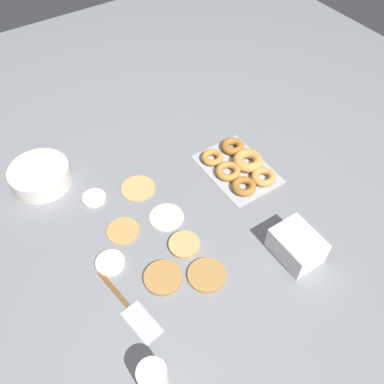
{
  "coord_description": "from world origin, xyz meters",
  "views": [
    {
      "loc": [
        -0.7,
        0.39,
        1.08
      ],
      "look_at": [
        0.03,
        -0.09,
        0.04
      ],
      "focal_mm": 38.0,
      "sensor_mm": 36.0,
      "label": 1
    }
  ],
  "objects_px": {
    "pancake_2": "(163,278)",
    "spatula": "(135,314)",
    "pancake_5": "(207,275)",
    "pancake_6": "(110,263)",
    "donut_tray": "(239,166)",
    "pancake_1": "(94,198)",
    "container_stack": "(297,246)",
    "pancake_3": "(123,230)",
    "pancake_0": "(138,188)",
    "batter_bowl": "(40,176)",
    "paper_cup": "(153,378)",
    "pancake_7": "(184,245)",
    "pancake_4": "(166,217)"
  },
  "relations": [
    {
      "from": "pancake_6",
      "to": "donut_tray",
      "type": "distance_m",
      "value": 0.57
    },
    {
      "from": "pancake_4",
      "to": "container_stack",
      "type": "bearing_deg",
      "value": -142.36
    },
    {
      "from": "pancake_6",
      "to": "donut_tray",
      "type": "bearing_deg",
      "value": -80.24
    },
    {
      "from": "pancake_5",
      "to": "pancake_7",
      "type": "bearing_deg",
      "value": -0.74
    },
    {
      "from": "pancake_3",
      "to": "batter_bowl",
      "type": "bearing_deg",
      "value": 22.17
    },
    {
      "from": "pancake_1",
      "to": "container_stack",
      "type": "xyz_separation_m",
      "value": [
        -0.54,
        -0.42,
        0.04
      ]
    },
    {
      "from": "pancake_6",
      "to": "container_stack",
      "type": "relative_size",
      "value": 0.6
    },
    {
      "from": "pancake_3",
      "to": "container_stack",
      "type": "bearing_deg",
      "value": -132.21
    },
    {
      "from": "pancake_1",
      "to": "spatula",
      "type": "height_order",
      "value": "pancake_1"
    },
    {
      "from": "pancake_1",
      "to": "pancake_5",
      "type": "bearing_deg",
      "value": -161.27
    },
    {
      "from": "pancake_2",
      "to": "pancake_6",
      "type": "xyz_separation_m",
      "value": [
        0.13,
        0.11,
        -0.0
      ]
    },
    {
      "from": "pancake_2",
      "to": "pancake_5",
      "type": "xyz_separation_m",
      "value": [
        -0.06,
        -0.11,
        -0.0
      ]
    },
    {
      "from": "pancake_7",
      "to": "pancake_1",
      "type": "bearing_deg",
      "value": 25.28
    },
    {
      "from": "pancake_1",
      "to": "pancake_5",
      "type": "distance_m",
      "value": 0.48
    },
    {
      "from": "pancake_7",
      "to": "pancake_3",
      "type": "bearing_deg",
      "value": 40.67
    },
    {
      "from": "pancake_5",
      "to": "pancake_6",
      "type": "height_order",
      "value": "same"
    },
    {
      "from": "pancake_0",
      "to": "container_stack",
      "type": "bearing_deg",
      "value": -150.89
    },
    {
      "from": "pancake_3",
      "to": "paper_cup",
      "type": "xyz_separation_m",
      "value": [
        -0.45,
        0.15,
        0.04
      ]
    },
    {
      "from": "pancake_3",
      "to": "spatula",
      "type": "bearing_deg",
      "value": 159.43
    },
    {
      "from": "pancake_3",
      "to": "pancake_6",
      "type": "bearing_deg",
      "value": 134.48
    },
    {
      "from": "pancake_2",
      "to": "pancake_6",
      "type": "bearing_deg",
      "value": 39.54
    },
    {
      "from": "pancake_4",
      "to": "paper_cup",
      "type": "height_order",
      "value": "paper_cup"
    },
    {
      "from": "pancake_5",
      "to": "container_stack",
      "type": "distance_m",
      "value": 0.28
    },
    {
      "from": "pancake_6",
      "to": "batter_bowl",
      "type": "xyz_separation_m",
      "value": [
        0.43,
        0.05,
        0.03
      ]
    },
    {
      "from": "pancake_5",
      "to": "batter_bowl",
      "type": "height_order",
      "value": "batter_bowl"
    },
    {
      "from": "pancake_2",
      "to": "pancake_3",
      "type": "distance_m",
      "value": 0.22
    },
    {
      "from": "donut_tray",
      "to": "spatula",
      "type": "distance_m",
      "value": 0.64
    },
    {
      "from": "spatula",
      "to": "paper_cup",
      "type": "bearing_deg",
      "value": -22.77
    },
    {
      "from": "pancake_2",
      "to": "spatula",
      "type": "distance_m",
      "value": 0.13
    },
    {
      "from": "pancake_0",
      "to": "spatula",
      "type": "distance_m",
      "value": 0.46
    },
    {
      "from": "pancake_2",
      "to": "pancake_5",
      "type": "distance_m",
      "value": 0.13
    },
    {
      "from": "pancake_5",
      "to": "spatula",
      "type": "xyz_separation_m",
      "value": [
        0.01,
        0.23,
        -0.0
      ]
    },
    {
      "from": "pancake_2",
      "to": "spatula",
      "type": "height_order",
      "value": "pancake_2"
    },
    {
      "from": "donut_tray",
      "to": "container_stack",
      "type": "bearing_deg",
      "value": 168.35
    },
    {
      "from": "pancake_1",
      "to": "spatula",
      "type": "xyz_separation_m",
      "value": [
        -0.44,
        0.08,
        -0.0
      ]
    },
    {
      "from": "pancake_4",
      "to": "paper_cup",
      "type": "relative_size",
      "value": 1.21
    },
    {
      "from": "pancake_6",
      "to": "spatula",
      "type": "distance_m",
      "value": 0.18
    },
    {
      "from": "donut_tray",
      "to": "pancake_0",
      "type": "bearing_deg",
      "value": 71.3
    },
    {
      "from": "pancake_2",
      "to": "container_stack",
      "type": "bearing_deg",
      "value": -111.17
    },
    {
      "from": "pancake_0",
      "to": "pancake_1",
      "type": "xyz_separation_m",
      "value": [
        0.04,
        0.15,
        0.0
      ]
    },
    {
      "from": "container_stack",
      "to": "pancake_4",
      "type": "bearing_deg",
      "value": 37.64
    },
    {
      "from": "pancake_3",
      "to": "pancake_6",
      "type": "height_order",
      "value": "pancake_6"
    },
    {
      "from": "pancake_2",
      "to": "pancake_1",
      "type": "bearing_deg",
      "value": 6.15
    },
    {
      "from": "pancake_1",
      "to": "pancake_5",
      "type": "height_order",
      "value": "same"
    },
    {
      "from": "container_stack",
      "to": "donut_tray",
      "type": "bearing_deg",
      "value": -11.65
    },
    {
      "from": "donut_tray",
      "to": "pancake_3",
      "type": "bearing_deg",
      "value": 91.38
    },
    {
      "from": "pancake_0",
      "to": "batter_bowl",
      "type": "xyz_separation_m",
      "value": [
        0.21,
        0.27,
        0.03
      ]
    },
    {
      "from": "pancake_1",
      "to": "batter_bowl",
      "type": "xyz_separation_m",
      "value": [
        0.17,
        0.12,
        0.03
      ]
    },
    {
      "from": "pancake_3",
      "to": "spatula",
      "type": "distance_m",
      "value": 0.29
    },
    {
      "from": "pancake_2",
      "to": "container_stack",
      "type": "height_order",
      "value": "container_stack"
    }
  ]
}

